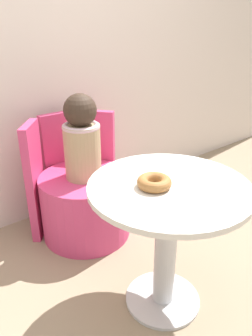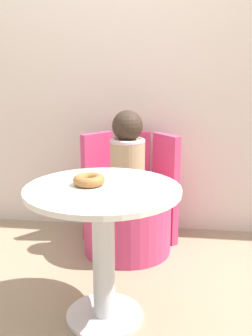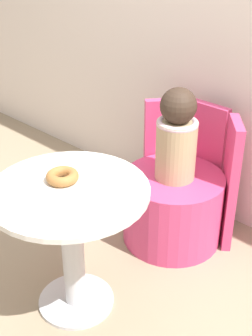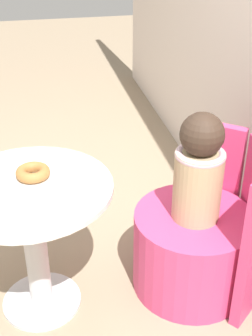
% 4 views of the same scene
% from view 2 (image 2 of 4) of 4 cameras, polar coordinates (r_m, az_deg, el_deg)
% --- Properties ---
extents(ground_plane, '(12.00, 12.00, 0.00)m').
position_cam_2_polar(ground_plane, '(2.09, -5.54, -19.85)').
color(ground_plane, gray).
extents(back_wall, '(6.00, 0.06, 2.40)m').
position_cam_2_polar(back_wall, '(2.84, -0.88, 14.85)').
color(back_wall, silver).
rests_on(back_wall, ground_plane).
extents(round_table, '(0.70, 0.70, 0.66)m').
position_cam_2_polar(round_table, '(1.81, -3.33, -8.36)').
color(round_table, silver).
rests_on(round_table, ground_plane).
extents(tub_chair, '(0.57, 0.57, 0.41)m').
position_cam_2_polar(tub_chair, '(2.58, 0.21, -7.66)').
color(tub_chair, '#D13D70').
rests_on(tub_chair, ground_plane).
extents(booth_backrest, '(0.66, 0.24, 0.75)m').
position_cam_2_polar(booth_backrest, '(2.75, 0.83, -2.60)').
color(booth_backrest, '#D13D70').
rests_on(booth_backrest, ground_plane).
extents(child_figure, '(0.22, 0.22, 0.51)m').
position_cam_2_polar(child_figure, '(2.45, 0.22, 2.23)').
color(child_figure, tan).
rests_on(child_figure, tub_chair).
extents(donut, '(0.15, 0.15, 0.05)m').
position_cam_2_polar(donut, '(1.78, -5.39, -1.74)').
color(donut, '#9E6633').
rests_on(donut, round_table).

